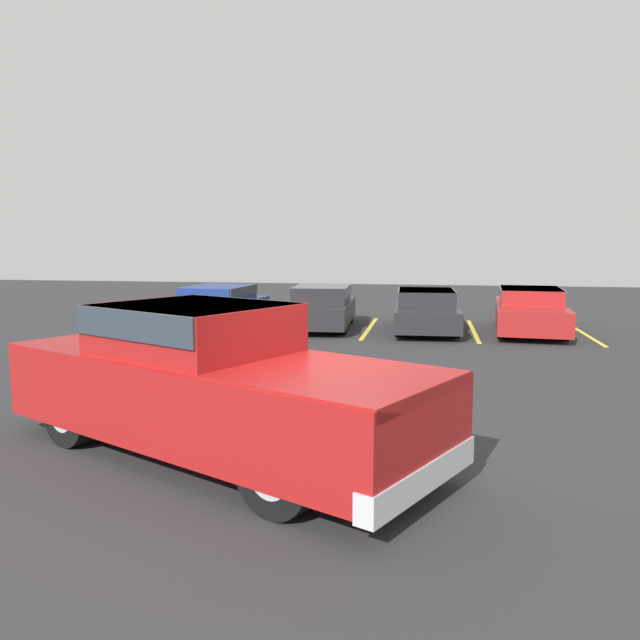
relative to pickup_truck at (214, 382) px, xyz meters
The scene contains 12 objects.
ground_plane 1.28m from the pickup_truck, 18.16° to the left, with size 60.00×60.00×0.00m, color #2D2D30.
stall_stripe_a 12.45m from the pickup_truck, 114.84° to the left, with size 0.12×4.67×0.01m, color yellow.
stall_stripe_b 11.53m from the pickup_truck, 101.24° to the left, with size 0.12×4.67×0.01m, color yellow.
stall_stripe_c 11.33m from the pickup_truck, 86.26° to the left, with size 0.12×4.67×0.01m, color yellow.
stall_stripe_d 11.90m from the pickup_truck, 71.76° to the left, with size 0.12×4.67×0.01m, color yellow.
stall_stripe_e 13.14m from the pickup_truck, 59.30° to the left, with size 0.12×4.67×0.01m, color yellow.
pickup_truck is the anchor object (origin of this frame).
parked_sedan_a 11.85m from the pickup_truck, 109.10° to the left, with size 2.09×4.63×1.19m.
parked_sedan_b 11.19m from the pickup_truck, 93.42° to the left, with size 1.93×4.29×1.23m.
parked_sedan_c 11.33m from the pickup_truck, 77.94° to the left, with size 1.88×4.45×1.16m.
parked_sedan_d 12.44m from the pickup_truck, 65.07° to the left, with size 2.21×4.78×1.23m.
traffic_cone 5.17m from the pickup_truck, 139.44° to the left, with size 0.42×0.42×0.45m.
Camera 1 is at (1.62, -7.11, 2.53)m, focal length 35.00 mm.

